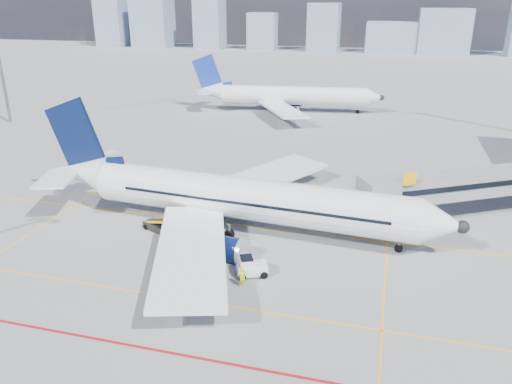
{
  "coord_description": "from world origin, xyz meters",
  "views": [
    {
      "loc": [
        13.06,
        -36.1,
        21.58
      ],
      "look_at": [
        1.24,
        7.5,
        4.0
      ],
      "focal_mm": 35.0,
      "sensor_mm": 36.0,
      "label": 1
    }
  ],
  "objects_px": {
    "main_aircraft": "(231,197)",
    "baggage_tug": "(250,267)",
    "ramp_worker": "(242,277)",
    "cargo_dolly": "(187,266)",
    "belt_loader": "(162,226)",
    "second_aircraft": "(285,96)"
  },
  "relations": [
    {
      "from": "cargo_dolly",
      "to": "baggage_tug",
      "type": "bearing_deg",
      "value": 11.52
    },
    {
      "from": "main_aircraft",
      "to": "baggage_tug",
      "type": "height_order",
      "value": "main_aircraft"
    },
    {
      "from": "main_aircraft",
      "to": "ramp_worker",
      "type": "relative_size",
      "value": 24.57
    },
    {
      "from": "cargo_dolly",
      "to": "belt_loader",
      "type": "height_order",
      "value": "belt_loader"
    },
    {
      "from": "second_aircraft",
      "to": "ramp_worker",
      "type": "distance_m",
      "value": 66.79
    },
    {
      "from": "baggage_tug",
      "to": "ramp_worker",
      "type": "relative_size",
      "value": 1.63
    },
    {
      "from": "ramp_worker",
      "to": "belt_loader",
      "type": "bearing_deg",
      "value": 91.96
    },
    {
      "from": "belt_loader",
      "to": "ramp_worker",
      "type": "xyz_separation_m",
      "value": [
        10.55,
        -7.57,
        0.27
      ]
    },
    {
      "from": "baggage_tug",
      "to": "ramp_worker",
      "type": "distance_m",
      "value": 1.86
    },
    {
      "from": "main_aircraft",
      "to": "second_aircraft",
      "type": "distance_m",
      "value": 55.74
    },
    {
      "from": "second_aircraft",
      "to": "ramp_worker",
      "type": "height_order",
      "value": "second_aircraft"
    },
    {
      "from": "second_aircraft",
      "to": "belt_loader",
      "type": "height_order",
      "value": "second_aircraft"
    },
    {
      "from": "second_aircraft",
      "to": "belt_loader",
      "type": "xyz_separation_m",
      "value": [
        0.11,
        -58.31,
        -2.62
      ]
    },
    {
      "from": "cargo_dolly",
      "to": "ramp_worker",
      "type": "relative_size",
      "value": 1.84
    },
    {
      "from": "baggage_tug",
      "to": "main_aircraft",
      "type": "bearing_deg",
      "value": 92.8
    },
    {
      "from": "main_aircraft",
      "to": "baggage_tug",
      "type": "distance_m",
      "value": 9.99
    },
    {
      "from": "belt_loader",
      "to": "second_aircraft",
      "type": "bearing_deg",
      "value": 114.89
    },
    {
      "from": "baggage_tug",
      "to": "belt_loader",
      "type": "distance_m",
      "value": 12.12
    },
    {
      "from": "belt_loader",
      "to": "cargo_dolly",
      "type": "bearing_deg",
      "value": -26.66
    },
    {
      "from": "second_aircraft",
      "to": "cargo_dolly",
      "type": "height_order",
      "value": "second_aircraft"
    },
    {
      "from": "main_aircraft",
      "to": "second_aircraft",
      "type": "xyz_separation_m",
      "value": [
        -6.42,
        55.37,
        0.01
      ]
    },
    {
      "from": "baggage_tug",
      "to": "cargo_dolly",
      "type": "bearing_deg",
      "value": 171.16
    }
  ]
}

